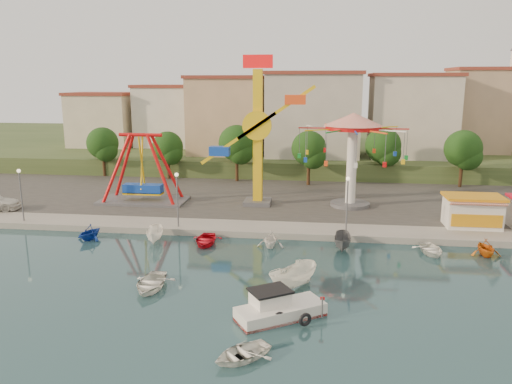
% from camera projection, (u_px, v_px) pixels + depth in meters
% --- Properties ---
extents(ground, '(200.00, 200.00, 0.00)m').
position_uv_depth(ground, '(239.00, 291.00, 34.80)').
color(ground, '#16363D').
rests_on(ground, ground).
extents(quay_deck, '(200.00, 100.00, 0.60)m').
position_uv_depth(quay_deck, '(290.00, 156.00, 94.76)').
color(quay_deck, '#9E998E').
rests_on(quay_deck, ground).
extents(asphalt_pad, '(90.00, 28.00, 0.01)m').
position_uv_depth(asphalt_pad, '(276.00, 191.00, 63.71)').
color(asphalt_pad, '#4C4944').
rests_on(asphalt_pad, quay_deck).
extents(hill_terrace, '(200.00, 60.00, 3.00)m').
position_uv_depth(hill_terrace, '(292.00, 147.00, 99.34)').
color(hill_terrace, '#384C26').
rests_on(hill_terrace, ground).
extents(pirate_ship_ride, '(10.00, 5.00, 8.00)m').
position_uv_depth(pirate_ship_ride, '(142.00, 170.00, 57.15)').
color(pirate_ship_ride, '#59595E').
rests_on(pirate_ship_ride, quay_deck).
extents(kamikaze_tower, '(8.46, 3.10, 16.50)m').
position_uv_depth(kamikaze_tower, '(261.00, 136.00, 54.90)').
color(kamikaze_tower, '#59595E').
rests_on(kamikaze_tower, quay_deck).
extents(wave_swinger, '(11.60, 11.60, 10.40)m').
position_uv_depth(wave_swinger, '(353.00, 139.00, 54.46)').
color(wave_swinger, '#59595E').
rests_on(wave_swinger, quay_deck).
extents(booth_left, '(5.40, 3.78, 3.08)m').
position_uv_depth(booth_left, '(472.00, 211.00, 47.83)').
color(booth_left, white).
rests_on(booth_left, quay_deck).
extents(lamp_post_0, '(0.14, 0.14, 5.00)m').
position_uv_depth(lamp_post_0, '(21.00, 197.00, 49.65)').
color(lamp_post_0, '#59595E').
rests_on(lamp_post_0, quay_deck).
extents(lamp_post_1, '(0.14, 0.14, 5.00)m').
position_uv_depth(lamp_post_1, '(177.00, 201.00, 47.69)').
color(lamp_post_1, '#59595E').
rests_on(lamp_post_1, quay_deck).
extents(lamp_post_2, '(0.14, 0.14, 5.00)m').
position_uv_depth(lamp_post_2, '(347.00, 206.00, 45.73)').
color(lamp_post_2, '#59595E').
rests_on(lamp_post_2, quay_deck).
extents(tree_0, '(4.60, 4.60, 7.19)m').
position_uv_depth(tree_0, '(103.00, 143.00, 72.59)').
color(tree_0, '#382314').
rests_on(tree_0, quay_deck).
extents(tree_1, '(4.35, 4.35, 6.80)m').
position_uv_depth(tree_1, '(168.00, 147.00, 70.71)').
color(tree_1, '#382314').
rests_on(tree_1, quay_deck).
extents(tree_2, '(5.02, 5.02, 7.85)m').
position_uv_depth(tree_2, '(237.00, 143.00, 68.91)').
color(tree_2, '#382314').
rests_on(tree_2, quay_deck).
extents(tree_3, '(4.68, 4.68, 7.32)m').
position_uv_depth(tree_3, '(309.00, 148.00, 66.37)').
color(tree_3, '#382314').
rests_on(tree_3, quay_deck).
extents(tree_4, '(4.86, 4.86, 7.60)m').
position_uv_depth(tree_4, '(383.00, 145.00, 67.99)').
color(tree_4, '#382314').
rests_on(tree_4, quay_deck).
extents(tree_5, '(4.83, 4.83, 7.54)m').
position_uv_depth(tree_5, '(463.00, 149.00, 65.02)').
color(tree_5, '#382314').
rests_on(tree_5, quay_deck).
extents(building_0, '(9.26, 9.53, 11.87)m').
position_uv_depth(building_0, '(82.00, 115.00, 81.54)').
color(building_0, beige).
rests_on(building_0, hill_terrace).
extents(building_1, '(12.33, 9.01, 8.63)m').
position_uv_depth(building_1, '(163.00, 123.00, 85.56)').
color(building_1, silver).
rests_on(building_1, hill_terrace).
extents(building_2, '(11.95, 9.28, 11.23)m').
position_uv_depth(building_2, '(239.00, 116.00, 84.23)').
color(building_2, tan).
rests_on(building_2, hill_terrace).
extents(building_3, '(12.59, 10.50, 9.20)m').
position_uv_depth(building_3, '(321.00, 124.00, 79.70)').
color(building_3, beige).
rests_on(building_3, hill_terrace).
extents(building_4, '(10.75, 9.23, 9.24)m').
position_uv_depth(building_4, '(404.00, 123.00, 81.34)').
color(building_4, beige).
rests_on(building_4, hill_terrace).
extents(building_5, '(12.77, 10.96, 11.21)m').
position_uv_depth(building_5, '(494.00, 119.00, 77.68)').
color(building_5, tan).
rests_on(building_5, hill_terrace).
extents(cabin_motorboat, '(5.79, 4.77, 1.95)m').
position_uv_depth(cabin_motorboat, '(278.00, 310.00, 30.86)').
color(cabin_motorboat, white).
rests_on(cabin_motorboat, ground).
extents(rowboat_a, '(2.97, 4.10, 0.84)m').
position_uv_depth(rowboat_a, '(151.00, 283.00, 35.18)').
color(rowboat_a, white).
rests_on(rowboat_a, ground).
extents(rowboat_b, '(4.05, 4.02, 0.69)m').
position_uv_depth(rowboat_b, '(241.00, 353.00, 26.28)').
color(rowboat_b, white).
rests_on(rowboat_b, ground).
extents(skiff, '(4.14, 4.86, 1.82)m').
position_uv_depth(skiff, '(293.00, 278.00, 34.85)').
color(skiff, white).
rests_on(skiff, ground).
extents(moored_boat_1, '(3.10, 3.34, 1.45)m').
position_uv_depth(moored_boat_1, '(89.00, 232.00, 46.03)').
color(moored_boat_1, '#12339F').
rests_on(moored_boat_1, ground).
extents(moored_boat_2, '(2.02, 3.85, 1.41)m').
position_uv_depth(moored_boat_2, '(155.00, 235.00, 45.27)').
color(moored_boat_2, white).
rests_on(moored_boat_2, ground).
extents(moored_boat_3, '(2.88, 3.92, 0.79)m').
position_uv_depth(moored_boat_3, '(205.00, 240.00, 44.77)').
color(moored_boat_3, red).
rests_on(moored_boat_3, ground).
extents(moored_boat_4, '(2.52, 2.87, 1.45)m').
position_uv_depth(moored_boat_4, '(271.00, 239.00, 43.97)').
color(moored_boat_4, white).
rests_on(moored_boat_4, ground).
extents(moored_boat_5, '(1.64, 3.86, 1.46)m').
position_uv_depth(moored_boat_5, '(343.00, 242.00, 43.20)').
color(moored_boat_5, '#59595E').
rests_on(moored_boat_5, ground).
extents(moored_boat_6, '(2.99, 3.84, 0.73)m').
position_uv_depth(moored_boat_6, '(431.00, 249.00, 42.37)').
color(moored_boat_6, white).
rests_on(moored_boat_6, ground).
extents(moored_boat_7, '(2.70, 3.04, 1.47)m').
position_uv_depth(moored_boat_7, '(486.00, 247.00, 41.75)').
color(moored_boat_7, '#D16112').
rests_on(moored_boat_7, ground).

